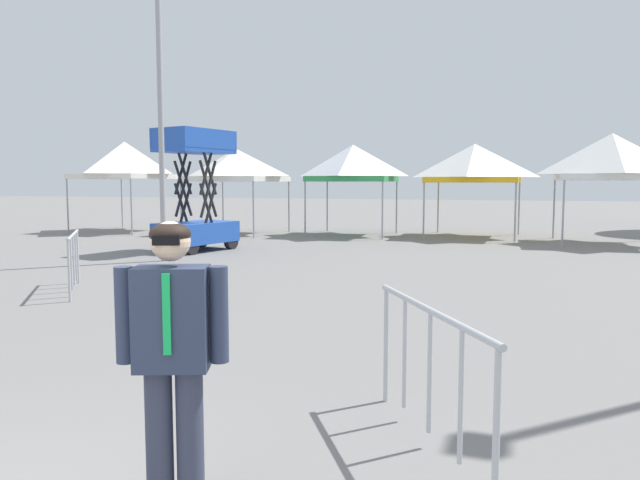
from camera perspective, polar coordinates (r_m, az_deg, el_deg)
canopy_tent_far_right at (r=26.36m, az=-17.83°, el=7.13°), size 3.57×3.57×3.67m
canopy_tent_behind_right at (r=24.15m, az=-7.85°, el=6.96°), size 3.41×3.41×3.31m
canopy_tent_center at (r=23.17m, az=3.11°, el=7.21°), size 3.08×3.08×3.42m
canopy_tent_far_left at (r=23.11m, az=14.29°, el=6.98°), size 3.35×3.35×3.41m
canopy_tent_behind_center at (r=21.93m, az=25.69°, el=7.05°), size 3.40×3.40×3.58m
scissor_lift at (r=18.18m, az=-11.56°, el=2.47°), size 1.88×2.56×3.52m
person_foreground at (r=3.67m, az=-13.65°, el=-9.96°), size 0.62×0.37×1.78m
light_pole_near_lift at (r=16.11m, az=-14.78°, el=13.88°), size 0.36×0.36×7.73m
crowd_barrier_mid_lot at (r=11.97m, az=-22.14°, el=-0.96°), size 1.28×1.72×1.08m
crowd_barrier_by_lift at (r=4.68m, az=10.28°, el=-10.11°), size 1.13×1.82×1.08m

